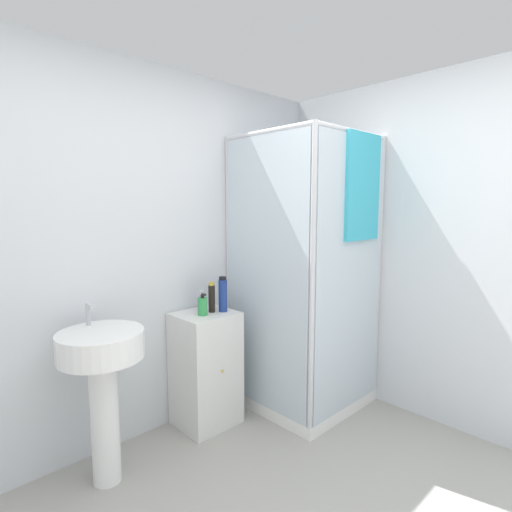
% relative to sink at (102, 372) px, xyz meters
% --- Properties ---
extents(wall_back, '(6.40, 0.06, 2.50)m').
position_rel_sink_xyz_m(wall_back, '(0.34, 0.33, 0.59)').
color(wall_back, silver).
rests_on(wall_back, ground_plane).
extents(wall_right, '(0.06, 6.40, 2.50)m').
position_rel_sink_xyz_m(wall_right, '(2.04, -1.37, 0.59)').
color(wall_right, silver).
rests_on(wall_right, ground_plane).
extents(shower_enclosure, '(0.87, 0.90, 2.10)m').
position_rel_sink_xyz_m(shower_enclosure, '(1.52, -0.23, -0.04)').
color(shower_enclosure, white).
rests_on(shower_enclosure, ground_plane).
extents(vanity_cabinet, '(0.41, 0.39, 0.82)m').
position_rel_sink_xyz_m(vanity_cabinet, '(0.79, 0.11, -0.24)').
color(vanity_cabinet, silver).
rests_on(vanity_cabinet, ground_plane).
extents(sink, '(0.47, 0.47, 1.02)m').
position_rel_sink_xyz_m(sink, '(0.00, 0.00, 0.00)').
color(sink, white).
rests_on(sink, ground_plane).
extents(soap_dispenser, '(0.07, 0.07, 0.16)m').
position_rel_sink_xyz_m(soap_dispenser, '(0.75, 0.07, 0.23)').
color(soap_dispenser, green).
rests_on(soap_dispenser, vanity_cabinet).
extents(shampoo_bottle_tall_black, '(0.05, 0.05, 0.22)m').
position_rel_sink_xyz_m(shampoo_bottle_tall_black, '(0.84, 0.09, 0.27)').
color(shampoo_bottle_tall_black, black).
rests_on(shampoo_bottle_tall_black, vanity_cabinet).
extents(shampoo_bottle_blue, '(0.06, 0.06, 0.25)m').
position_rel_sink_xyz_m(shampoo_bottle_blue, '(0.91, 0.05, 0.29)').
color(shampoo_bottle_blue, navy).
rests_on(shampoo_bottle_blue, vanity_cabinet).
extents(lotion_bottle_white, '(0.04, 0.05, 0.16)m').
position_rel_sink_xyz_m(lotion_bottle_white, '(0.80, 0.16, 0.23)').
color(lotion_bottle_white, '#B299C6').
rests_on(lotion_bottle_white, vanity_cabinet).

